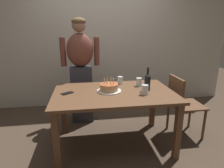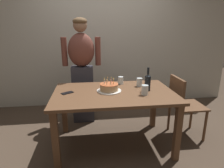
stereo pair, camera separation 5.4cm
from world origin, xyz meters
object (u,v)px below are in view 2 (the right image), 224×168
at_px(water_glass_far, 145,90).
at_px(cell_phone, 67,93).
at_px(person_man_bearded, 82,69).
at_px(birthday_cake, 109,88).
at_px(water_glass_near, 139,82).
at_px(water_glass_side, 121,80).
at_px(dining_chair, 182,102).
at_px(wine_bottle, 148,82).

bearing_deg(water_glass_far, cell_phone, 169.33).
bearing_deg(person_man_bearded, birthday_cake, 115.07).
bearing_deg(person_man_bearded, water_glass_near, 143.77).
relative_size(water_glass_near, person_man_bearded, 0.07).
relative_size(birthday_cake, water_glass_side, 2.89).
relative_size(water_glass_side, dining_chair, 0.12).
bearing_deg(birthday_cake, water_glass_near, 21.07).
bearing_deg(dining_chair, birthday_cake, 93.18).
bearing_deg(person_man_bearded, cell_phone, 77.42).
xyz_separation_m(water_glass_far, water_glass_side, (-0.21, 0.49, -0.01)).
bearing_deg(water_glass_far, person_man_bearded, 129.23).
height_order(water_glass_far, dining_chair, dining_chair).
bearing_deg(cell_phone, person_man_bearded, 43.74).
height_order(birthday_cake, water_glass_near, birthday_cake).
bearing_deg(water_glass_side, person_man_bearded, 141.61).
bearing_deg(person_man_bearded, water_glass_side, 141.61).
xyz_separation_m(water_glass_far, wine_bottle, (0.08, 0.15, 0.06)).
height_order(cell_phone, person_man_bearded, person_man_bearded).
relative_size(wine_bottle, person_man_bearded, 0.18).
distance_m(cell_phone, dining_chair, 1.56).
xyz_separation_m(water_glass_near, cell_phone, (-0.95, -0.18, -0.05)).
xyz_separation_m(birthday_cake, dining_chair, (1.03, 0.06, -0.27)).
bearing_deg(water_glass_far, dining_chair, 21.00).
bearing_deg(birthday_cake, wine_bottle, -4.29).
xyz_separation_m(water_glass_near, water_glass_side, (-0.23, 0.14, -0.00)).
height_order(water_glass_far, cell_phone, water_glass_far).
height_order(cell_phone, dining_chair, dining_chair).
height_order(birthday_cake, cell_phone, birthday_cake).
xyz_separation_m(water_glass_near, person_man_bearded, (-0.79, 0.58, 0.08)).
bearing_deg(water_glass_side, birthday_cake, -123.39).
bearing_deg(wine_bottle, dining_chair, 9.79).
xyz_separation_m(cell_phone, dining_chair, (1.55, 0.06, -0.23)).
relative_size(birthday_cake, wine_bottle, 1.03).
relative_size(water_glass_far, wine_bottle, 0.40).
height_order(water_glass_near, wine_bottle, wine_bottle).
height_order(birthday_cake, wine_bottle, wine_bottle).
bearing_deg(birthday_cake, water_glass_side, 56.61).
xyz_separation_m(water_glass_far, cell_phone, (-0.92, 0.17, -0.06)).
relative_size(water_glass_near, cell_phone, 0.79).
xyz_separation_m(birthday_cake, wine_bottle, (0.49, -0.04, 0.07)).
relative_size(birthday_cake, water_glass_far, 2.59).
distance_m(water_glass_far, water_glass_side, 0.53).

